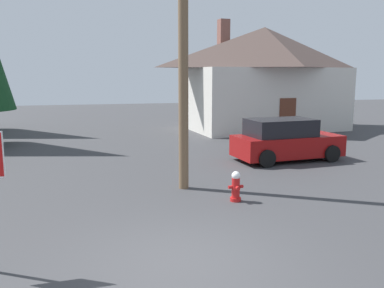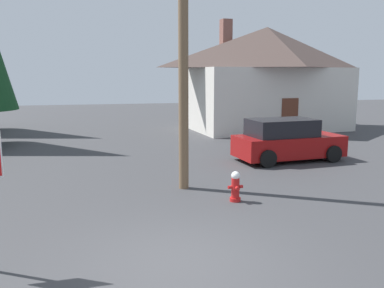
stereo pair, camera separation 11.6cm
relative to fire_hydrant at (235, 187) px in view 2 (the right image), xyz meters
name	(u,v)px [view 2 (the right image)]	position (x,y,z in m)	size (l,w,h in m)	color
ground_plane	(180,264)	(-2.12, -3.09, -0.44)	(80.00, 80.00, 0.10)	#38383A
fire_hydrant	(235,187)	(0.00, 0.00, 0.00)	(0.40, 0.34, 0.80)	red
utility_pole	(183,38)	(-1.03, 1.55, 3.88)	(1.60, 0.28, 8.19)	brown
house	(266,77)	(6.67, 13.44, 2.74)	(10.05, 6.80, 6.50)	beige
parked_car	(287,141)	(3.65, 4.45, 0.37)	(4.24, 2.29, 1.60)	maroon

